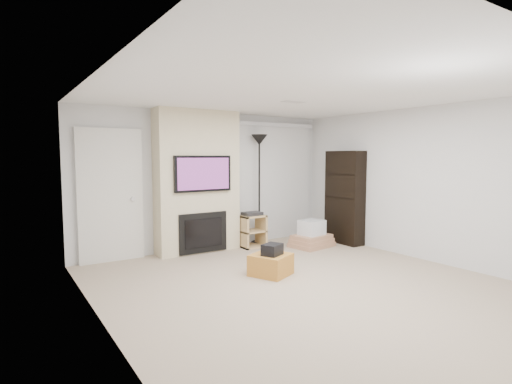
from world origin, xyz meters
TOP-DOWN VIEW (x-y plane):
  - floor at (0.00, 0.00)m, footprint 5.00×5.50m
  - ceiling at (0.00, 0.00)m, footprint 5.00×5.50m
  - wall_back at (0.00, 2.75)m, footprint 5.00×0.00m
  - wall_left at (-2.50, 0.00)m, footprint 0.00×5.50m
  - wall_right at (2.50, 0.00)m, footprint 0.00×5.50m
  - hvac_vent at (0.40, 0.80)m, footprint 0.35×0.18m
  - ottoman at (-0.10, 0.67)m, footprint 0.66×0.66m
  - black_bag at (-0.11, 0.62)m, footprint 0.35×0.32m
  - fireplace_wall at (-0.35, 2.54)m, footprint 1.50×0.47m
  - entry_door at (-1.80, 2.71)m, footprint 1.02×0.11m
  - vertical_blinds at (1.40, 2.70)m, footprint 1.98×0.10m
  - floor_lamp at (0.93, 2.50)m, footprint 0.31×0.31m
  - av_stand at (0.64, 2.31)m, footprint 0.45×0.38m
  - box_stack at (1.58, 1.70)m, footprint 0.83×0.68m
  - bookshelf at (2.34, 1.60)m, footprint 0.30×0.80m

SIDE VIEW (x-z plane):
  - floor at x=0.00m, z-range 0.00..0.00m
  - ottoman at x=-0.10m, z-range 0.00..0.30m
  - box_stack at x=1.58m, z-range -0.06..0.44m
  - av_stand at x=0.64m, z-range 0.02..0.68m
  - black_bag at x=-0.11m, z-range 0.30..0.46m
  - bookshelf at x=2.34m, z-range 0.00..1.80m
  - entry_door at x=-1.80m, z-range -0.02..2.12m
  - fireplace_wall at x=-0.35m, z-range -0.01..2.49m
  - wall_back at x=0.00m, z-range 0.00..2.50m
  - wall_left at x=-2.50m, z-range 0.00..2.50m
  - wall_right at x=2.50m, z-range 0.00..2.50m
  - vertical_blinds at x=1.40m, z-range 0.09..2.46m
  - floor_lamp at x=0.93m, z-range 0.61..2.72m
  - hvac_vent at x=0.40m, z-range 2.49..2.50m
  - ceiling at x=0.00m, z-range 2.50..2.50m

